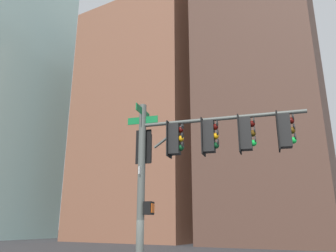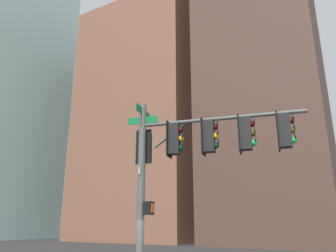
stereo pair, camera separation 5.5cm
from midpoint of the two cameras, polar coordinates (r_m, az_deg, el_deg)
name	(u,v)px [view 1 (the left image)]	position (r m, az deg, el deg)	size (l,w,h in m)	color
signal_pole_assembly	(189,155)	(10.44, 3.49, -5.02)	(1.78, 5.61, 6.31)	#4C514C
building_brick_nearside	(262,47)	(52.17, 16.02, 13.10)	(20.26, 14.55, 55.44)	#4C3328
building_brick_midblock	(148,122)	(54.86, -3.51, 0.76)	(16.88, 19.09, 37.57)	brown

